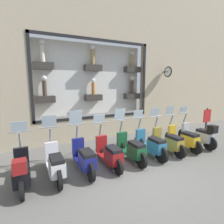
# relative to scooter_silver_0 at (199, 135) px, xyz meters

# --- Properties ---
(ground_plane) EXTENTS (120.00, 120.00, 0.00)m
(ground_plane) POSITION_rel_scooter_silver_0_xyz_m (-0.61, 3.41, -0.49)
(ground_plane) COLOR #66635E
(building_facade) EXTENTS (1.19, 36.00, 7.64)m
(building_facade) POSITION_rel_scooter_silver_0_xyz_m (3.00, 3.41, 3.40)
(building_facade) COLOR tan
(building_facade) RESTS_ON ground_plane
(scooter_silver_0) EXTENTS (1.81, 0.61, 1.57)m
(scooter_silver_0) POSITION_rel_scooter_silver_0_xyz_m (0.00, 0.00, 0.00)
(scooter_silver_0) COLOR black
(scooter_silver_0) RESTS_ON ground_plane
(scooter_yellow_1) EXTENTS (1.80, 0.61, 1.64)m
(scooter_yellow_1) POSITION_rel_scooter_silver_0_xyz_m (0.06, 0.81, -0.05)
(scooter_yellow_1) COLOR black
(scooter_yellow_1) RESTS_ON ground_plane
(scooter_olive_2) EXTENTS (1.80, 0.61, 1.61)m
(scooter_olive_2) POSITION_rel_scooter_silver_0_xyz_m (0.05, 1.62, -0.05)
(scooter_olive_2) COLOR black
(scooter_olive_2) RESTS_ON ground_plane
(scooter_teal_3) EXTENTS (1.81, 0.60, 1.56)m
(scooter_teal_3) POSITION_rel_scooter_silver_0_xyz_m (0.06, 2.43, -0.04)
(scooter_teal_3) COLOR black
(scooter_teal_3) RESTS_ON ground_plane
(scooter_green_4) EXTENTS (1.80, 0.61, 1.67)m
(scooter_green_4) POSITION_rel_scooter_silver_0_xyz_m (0.06, 3.24, -0.05)
(scooter_green_4) COLOR black
(scooter_green_4) RESTS_ON ground_plane
(scooter_red_5) EXTENTS (1.80, 0.60, 1.53)m
(scooter_red_5) POSITION_rel_scooter_silver_0_xyz_m (0.05, 4.06, -0.06)
(scooter_red_5) COLOR black
(scooter_red_5) RESTS_ON ground_plane
(scooter_navy_6) EXTENTS (1.81, 0.60, 1.72)m
(scooter_navy_6) POSITION_rel_scooter_silver_0_xyz_m (0.06, 4.87, -0.04)
(scooter_navy_6) COLOR black
(scooter_navy_6) RESTS_ON ground_plane
(scooter_white_7) EXTENTS (1.81, 0.61, 1.63)m
(scooter_white_7) POSITION_rel_scooter_silver_0_xyz_m (0.06, 5.68, -0.05)
(scooter_white_7) COLOR black
(scooter_white_7) RESTS_ON ground_plane
(scooter_black_8) EXTENTS (1.79, 0.61, 1.52)m
(scooter_black_8) POSITION_rel_scooter_silver_0_xyz_m (-0.02, 6.49, -0.03)
(scooter_black_8) COLOR black
(scooter_black_8) RESTS_ON ground_plane
(shop_sign_post) EXTENTS (0.36, 0.45, 1.52)m
(shop_sign_post) POSITION_rel_scooter_silver_0_xyz_m (0.22, -0.69, 0.32)
(shop_sign_post) COLOR #232326
(shop_sign_post) RESTS_ON ground_plane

